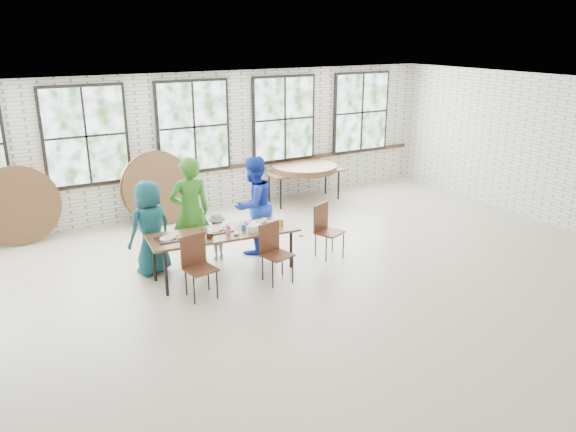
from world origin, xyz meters
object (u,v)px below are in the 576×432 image
chair_near_left (197,261)px  storage_table (304,173)px  chair_near_right (273,247)px  dining_table (224,235)px

chair_near_left → storage_table: chair_near_left is taller
chair_near_left → chair_near_right: (1.25, -0.08, 0.00)m
chair_near_left → dining_table: bearing=27.2°
chair_near_right → storage_table: chair_near_right is taller
chair_near_left → chair_near_right: size_ratio=1.00×
chair_near_right → storage_table: (2.69, 3.48, 0.13)m
chair_near_right → storage_table: bearing=37.7°
dining_table → storage_table: 4.37m
dining_table → chair_near_left: bearing=-136.7°
dining_table → chair_near_right: (0.59, -0.59, -0.13)m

